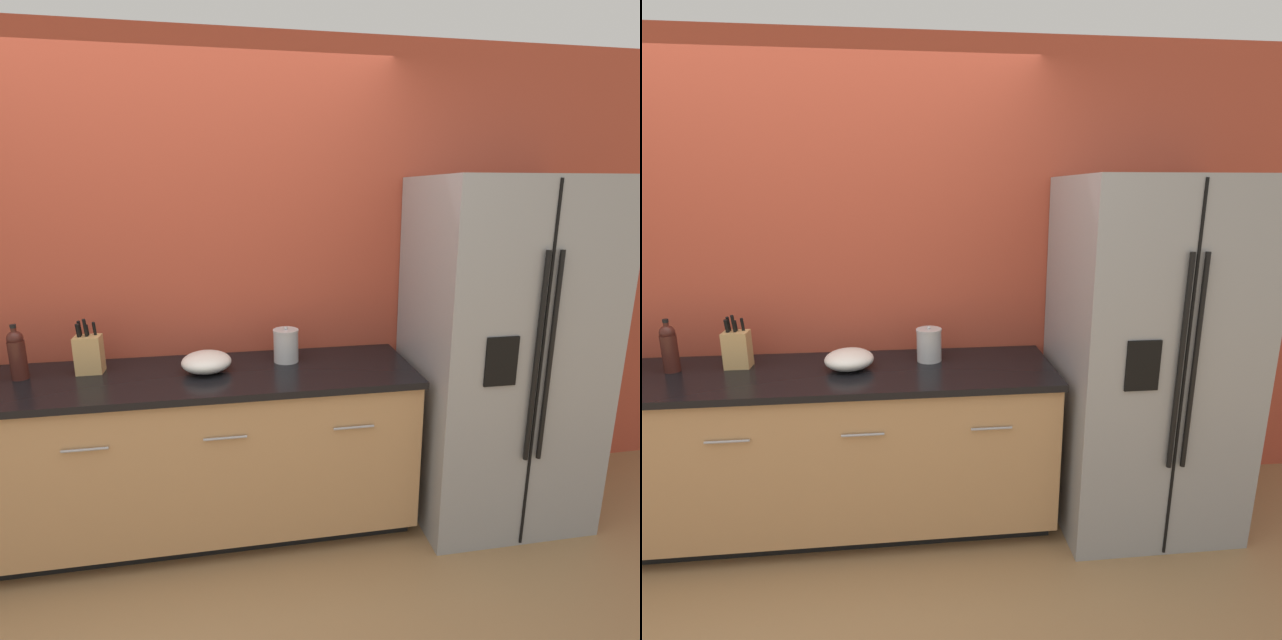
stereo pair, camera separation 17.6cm
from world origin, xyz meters
The scene contains 7 objects.
wall_back centered at (0.00, 1.10, 1.30)m, with size 10.00×0.05×2.60m.
counter_unit centered at (-0.01, 0.75, 0.46)m, with size 2.58×0.64×0.91m.
refrigerator centered at (1.79, 0.69, 0.94)m, with size 0.92×0.78×1.88m.
knife_block centered at (-0.37, 0.85, 1.01)m, with size 0.13×0.09×0.29m.
wine_bottle centered at (-0.69, 0.82, 1.04)m, with size 0.08×0.08×0.28m.
steel_canister centered at (0.63, 0.85, 1.00)m, with size 0.14×0.14×0.20m.
mixing_bowl centered at (0.21, 0.77, 0.96)m, with size 0.25×0.25×0.10m.
Camera 1 is at (0.36, -1.71, 1.80)m, focal length 28.00 mm.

